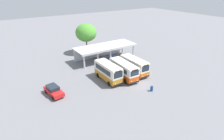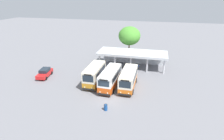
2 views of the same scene
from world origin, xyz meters
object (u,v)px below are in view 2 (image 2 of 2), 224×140
waiting_chair_second_from_end (135,66)px  litter_bin_apron (106,107)px  city_bus_nearest_orange (95,74)px  city_bus_middle_cream (128,78)px  city_bus_second_in_row (110,78)px  parked_car_flank (45,73)px  waiting_chair_middle_seat (137,67)px  waiting_chair_end_by_column (132,66)px

waiting_chair_second_from_end → litter_bin_apron: (-2.05, -16.38, -0.07)m
city_bus_nearest_orange → city_bus_middle_cream: city_bus_nearest_orange is taller
city_bus_second_in_row → parked_car_flank: 13.59m
city_bus_nearest_orange → litter_bin_apron: city_bus_nearest_orange is taller
city_bus_nearest_orange → city_bus_middle_cream: bearing=-1.8°
city_bus_nearest_orange → parked_car_flank: size_ratio=1.52×
waiting_chair_middle_seat → litter_bin_apron: 16.57m
waiting_chair_end_by_column → city_bus_second_in_row: bearing=-104.9°
city_bus_middle_cream → waiting_chair_end_by_column: city_bus_middle_cream is taller
waiting_chair_end_by_column → waiting_chair_second_from_end: 0.61m
parked_car_flank → waiting_chair_second_from_end: (16.61, 8.36, -0.31)m
city_bus_second_in_row → waiting_chair_end_by_column: city_bus_second_in_row is taller
city_bus_second_in_row → city_bus_middle_cream: city_bus_second_in_row is taller
city_bus_nearest_orange → waiting_chair_middle_seat: city_bus_nearest_orange is taller
city_bus_second_in_row → waiting_chair_end_by_column: bearing=75.1°
city_bus_second_in_row → waiting_chair_second_from_end: city_bus_second_in_row is taller
city_bus_second_in_row → parked_car_flank: city_bus_second_in_row is taller
waiting_chair_end_by_column → litter_bin_apron: litter_bin_apron is taller
city_bus_nearest_orange → city_bus_middle_cream: 6.14m
parked_car_flank → waiting_chair_middle_seat: parked_car_flank is taller
waiting_chair_middle_seat → city_bus_second_in_row: bearing=-111.3°
city_bus_second_in_row → city_bus_middle_cream: bearing=10.0°
waiting_chair_end_by_column → litter_bin_apron: 16.32m
city_bus_nearest_orange → city_bus_second_in_row: city_bus_nearest_orange is taller
city_bus_middle_cream → waiting_chair_middle_seat: city_bus_middle_cream is taller
city_bus_second_in_row → waiting_chair_middle_seat: bearing=68.7°
city_bus_second_in_row → waiting_chair_end_by_column: 9.82m
city_bus_nearest_orange → waiting_chair_end_by_column: (5.58, 8.68, -1.32)m
waiting_chair_end_by_column → parked_car_flank: bearing=-152.8°
waiting_chair_middle_seat → city_bus_middle_cream: bearing=-94.1°
city_bus_second_in_row → waiting_chair_end_by_column: size_ratio=8.58×
city_bus_nearest_orange → parked_car_flank: city_bus_nearest_orange is taller
city_bus_nearest_orange → waiting_chair_middle_seat: (6.77, 8.77, -1.32)m
city_bus_nearest_orange → city_bus_second_in_row: bearing=-13.5°
waiting_chair_middle_seat → waiting_chair_end_by_column: bearing=-175.5°
city_bus_second_in_row → city_bus_middle_cream: size_ratio=1.04×
city_bus_nearest_orange → city_bus_second_in_row: size_ratio=0.92×
city_bus_middle_cream → litter_bin_apron: bearing=-105.2°
city_bus_nearest_orange → waiting_chair_end_by_column: size_ratio=7.92×
litter_bin_apron → city_bus_nearest_orange: bearing=118.5°
city_bus_second_in_row → litter_bin_apron: size_ratio=8.20×
waiting_chair_middle_seat → litter_bin_apron: bearing=-99.2°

